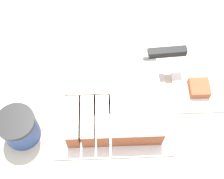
{
  "coord_description": "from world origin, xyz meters",
  "views": [
    {
      "loc": [
        -0.02,
        -0.42,
        1.71
      ],
      "look_at": [
        -0.0,
        -0.02,
        0.96
      ],
      "focal_mm": 50.0,
      "sensor_mm": 36.0,
      "label": 1
    }
  ],
  "objects_px": {
    "coffee_cup": "(19,128)",
    "brownie": "(199,88)",
    "cake": "(113,89)",
    "knife": "(155,53)",
    "cake_board": "(112,96)"
  },
  "relations": [
    {
      "from": "coffee_cup",
      "to": "brownie",
      "type": "bearing_deg",
      "value": 13.13
    },
    {
      "from": "cake",
      "to": "knife",
      "type": "xyz_separation_m",
      "value": [
        0.12,
        0.08,
        0.04
      ]
    },
    {
      "from": "cake_board",
      "to": "brownie",
      "type": "distance_m",
      "value": 0.25
    },
    {
      "from": "knife",
      "to": "coffee_cup",
      "type": "bearing_deg",
      "value": 24.4
    },
    {
      "from": "cake_board",
      "to": "brownie",
      "type": "height_order",
      "value": "brownie"
    },
    {
      "from": "knife",
      "to": "cake_board",
      "type": "bearing_deg",
      "value": 31.78
    },
    {
      "from": "knife",
      "to": "cake",
      "type": "bearing_deg",
      "value": 31.38
    },
    {
      "from": "cake",
      "to": "coffee_cup",
      "type": "height_order",
      "value": "coffee_cup"
    },
    {
      "from": "knife",
      "to": "brownie",
      "type": "xyz_separation_m",
      "value": [
        0.13,
        -0.08,
        -0.07
      ]
    },
    {
      "from": "cake_board",
      "to": "knife",
      "type": "distance_m",
      "value": 0.17
    },
    {
      "from": "cake_board",
      "to": "cake",
      "type": "relative_size",
      "value": 1.2
    },
    {
      "from": "knife",
      "to": "brownie",
      "type": "height_order",
      "value": "knife"
    },
    {
      "from": "cake",
      "to": "coffee_cup",
      "type": "distance_m",
      "value": 0.27
    },
    {
      "from": "brownie",
      "to": "coffee_cup",
      "type": "bearing_deg",
      "value": -166.87
    },
    {
      "from": "cake_board",
      "to": "knife",
      "type": "xyz_separation_m",
      "value": [
        0.12,
        0.08,
        0.08
      ]
    }
  ]
}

